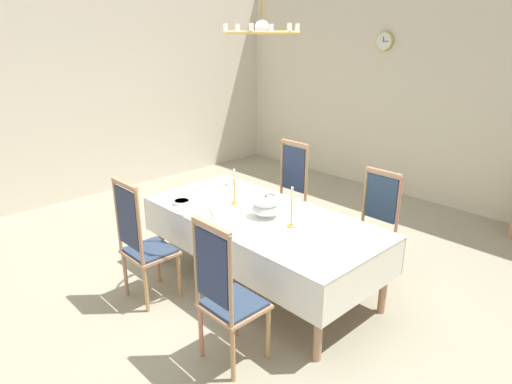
{
  "coord_description": "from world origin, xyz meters",
  "views": [
    {
      "loc": [
        2.86,
        -2.68,
        2.43
      ],
      "look_at": [
        -0.11,
        0.15,
        0.95
      ],
      "focal_mm": 31.68,
      "sensor_mm": 36.0,
      "label": 1
    }
  ],
  "objects_px": {
    "mounted_clock": "(384,41)",
    "chair_south_b": "(226,294)",
    "bowl_far_left": "(182,202)",
    "spoon_primary": "(228,181)",
    "bowl_near_right": "(270,196)",
    "candlestick_west": "(234,190)",
    "candlestick_east": "(292,211)",
    "chair_south_a": "(142,242)",
    "spoon_secondary": "(265,194)",
    "bowl_near_left": "(233,183)",
    "chandelier": "(262,31)",
    "chair_north_a": "(287,192)",
    "soup_tureen": "(266,206)",
    "chair_north_b": "(373,224)",
    "dining_table": "(261,222)"
  },
  "relations": [
    {
      "from": "mounted_clock",
      "to": "chair_south_b",
      "type": "bearing_deg",
      "value": -70.55
    },
    {
      "from": "bowl_far_left",
      "to": "spoon_primary",
      "type": "bearing_deg",
      "value": 104.87
    },
    {
      "from": "bowl_near_right",
      "to": "mounted_clock",
      "type": "bearing_deg",
      "value": 102.18
    },
    {
      "from": "candlestick_west",
      "to": "candlestick_east",
      "type": "relative_size",
      "value": 0.98
    },
    {
      "from": "chair_south_b",
      "to": "candlestick_east",
      "type": "xyz_separation_m",
      "value": [
        -0.25,
        0.97,
        0.32
      ]
    },
    {
      "from": "chair_south_a",
      "to": "spoon_secondary",
      "type": "distance_m",
      "value": 1.41
    },
    {
      "from": "chair_south_b",
      "to": "bowl_far_left",
      "type": "height_order",
      "value": "chair_south_b"
    },
    {
      "from": "chair_south_a",
      "to": "spoon_primary",
      "type": "distance_m",
      "value": 1.46
    },
    {
      "from": "chair_south_a",
      "to": "spoon_secondary",
      "type": "xyz_separation_m",
      "value": [
        0.2,
        1.39,
        0.17
      ]
    },
    {
      "from": "mounted_clock",
      "to": "candlestick_west",
      "type": "bearing_deg",
      "value": -81.15
    },
    {
      "from": "bowl_near_left",
      "to": "bowl_near_right",
      "type": "distance_m",
      "value": 0.6
    },
    {
      "from": "bowl_near_left",
      "to": "chandelier",
      "type": "bearing_deg",
      "value": -24.53
    },
    {
      "from": "candlestick_west",
      "to": "bowl_near_left",
      "type": "bearing_deg",
      "value": 140.37
    },
    {
      "from": "chair_north_a",
      "to": "bowl_far_left",
      "type": "xyz_separation_m",
      "value": [
        -0.21,
        -1.36,
        0.18
      ]
    },
    {
      "from": "chandelier",
      "to": "soup_tureen",
      "type": "bearing_deg",
      "value": 0.0
    },
    {
      "from": "chair_south_a",
      "to": "chandelier",
      "type": "distance_m",
      "value": 2.14
    },
    {
      "from": "spoon_primary",
      "to": "bowl_near_right",
      "type": "bearing_deg",
      "value": -15.18
    },
    {
      "from": "chandelier",
      "to": "bowl_far_left",
      "type": "bearing_deg",
      "value": -153.56
    },
    {
      "from": "spoon_secondary",
      "to": "chair_north_b",
      "type": "bearing_deg",
      "value": 40.0
    },
    {
      "from": "dining_table",
      "to": "chair_south_a",
      "type": "bearing_deg",
      "value": -120.12
    },
    {
      "from": "chair_south_a",
      "to": "mounted_clock",
      "type": "height_order",
      "value": "mounted_clock"
    },
    {
      "from": "chair_south_a",
      "to": "chair_north_b",
      "type": "xyz_separation_m",
      "value": [
        1.2,
        1.94,
        -0.03
      ]
    },
    {
      "from": "chair_south_b",
      "to": "chandelier",
      "type": "relative_size",
      "value": 1.82
    },
    {
      "from": "chair_north_a",
      "to": "soup_tureen",
      "type": "relative_size",
      "value": 4.37
    },
    {
      "from": "soup_tureen",
      "to": "spoon_secondary",
      "type": "relative_size",
      "value": 1.56
    },
    {
      "from": "chair_south_b",
      "to": "candlestick_west",
      "type": "xyz_separation_m",
      "value": [
        -1.02,
        0.97,
        0.32
      ]
    },
    {
      "from": "bowl_near_left",
      "to": "spoon_primary",
      "type": "xyz_separation_m",
      "value": [
        -0.12,
        0.03,
        -0.02
      ]
    },
    {
      "from": "chair_south_b",
      "to": "spoon_secondary",
      "type": "xyz_separation_m",
      "value": [
        -1.0,
        1.39,
        0.17
      ]
    },
    {
      "from": "spoon_primary",
      "to": "chandelier",
      "type": "xyz_separation_m",
      "value": [
        0.98,
        -0.42,
        1.66
      ]
    },
    {
      "from": "spoon_primary",
      "to": "bowl_far_left",
      "type": "bearing_deg",
      "value": -87.73
    },
    {
      "from": "soup_tureen",
      "to": "chandelier",
      "type": "bearing_deg",
      "value": 180.0
    },
    {
      "from": "soup_tureen",
      "to": "candlestick_west",
      "type": "height_order",
      "value": "candlestick_west"
    },
    {
      "from": "chair_north_a",
      "to": "spoon_primary",
      "type": "distance_m",
      "value": 0.71
    },
    {
      "from": "bowl_near_right",
      "to": "dining_table",
      "type": "bearing_deg",
      "value": -55.61
    },
    {
      "from": "soup_tureen",
      "to": "spoon_primary",
      "type": "height_order",
      "value": "soup_tureen"
    },
    {
      "from": "bowl_far_left",
      "to": "chair_south_b",
      "type": "bearing_deg",
      "value": -22.75
    },
    {
      "from": "soup_tureen",
      "to": "bowl_near_right",
      "type": "height_order",
      "value": "soup_tureen"
    },
    {
      "from": "dining_table",
      "to": "chair_south_a",
      "type": "height_order",
      "value": "chair_south_a"
    },
    {
      "from": "bowl_near_left",
      "to": "spoon_primary",
      "type": "distance_m",
      "value": 0.12
    },
    {
      "from": "chair_south_a",
      "to": "chair_south_b",
      "type": "relative_size",
      "value": 1.01
    },
    {
      "from": "chair_south_b",
      "to": "chair_north_b",
      "type": "height_order",
      "value": "chair_south_b"
    },
    {
      "from": "spoon_primary",
      "to": "chandelier",
      "type": "height_order",
      "value": "chandelier"
    },
    {
      "from": "dining_table",
      "to": "spoon_secondary",
      "type": "bearing_deg",
      "value": 131.43
    },
    {
      "from": "dining_table",
      "to": "bowl_near_right",
      "type": "height_order",
      "value": "bowl_near_right"
    },
    {
      "from": "chair_south_b",
      "to": "mounted_clock",
      "type": "relative_size",
      "value": 4.38
    },
    {
      "from": "candlestick_east",
      "to": "candlestick_west",
      "type": "bearing_deg",
      "value": 180.0
    },
    {
      "from": "bowl_near_left",
      "to": "spoon_secondary",
      "type": "xyz_separation_m",
      "value": [
        0.5,
        0.02,
        -0.02
      ]
    },
    {
      "from": "bowl_near_right",
      "to": "spoon_primary",
      "type": "distance_m",
      "value": 0.72
    },
    {
      "from": "soup_tureen",
      "to": "candlestick_west",
      "type": "relative_size",
      "value": 0.74
    },
    {
      "from": "spoon_primary",
      "to": "spoon_secondary",
      "type": "distance_m",
      "value": 0.62
    }
  ]
}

